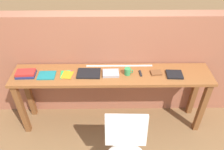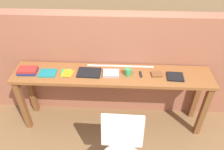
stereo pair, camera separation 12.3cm
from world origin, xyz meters
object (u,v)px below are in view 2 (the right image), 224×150
object	(u,v)px
magazine_cycling	(48,73)
book_repair_rightmost	(175,77)
pamphlet_pile_colourful	(67,73)
book_open_centre	(89,73)
multitool_folded	(141,74)
book_stack_leftmost	(28,70)
leather_journal_brown	(157,74)
mug	(128,72)
chair_white_moulded	(122,150)

from	to	relation	value
magazine_cycling	book_repair_rightmost	xyz separation A→B (m)	(1.58, -0.01, 0.01)
pamphlet_pile_colourful	book_open_centre	bearing A→B (deg)	2.54
multitool_folded	book_repair_rightmost	bearing A→B (deg)	-4.66
book_repair_rightmost	book_stack_leftmost	bearing A→B (deg)	-177.87
magazine_cycling	book_repair_rightmost	world-z (taller)	book_repair_rightmost
pamphlet_pile_colourful	multitool_folded	world-z (taller)	multitool_folded
leather_journal_brown	book_repair_rightmost	world-z (taller)	book_repair_rightmost
magazine_cycling	mug	size ratio (longest dim) A/B	1.91
chair_white_moulded	book_stack_leftmost	xyz separation A→B (m)	(-1.20, 0.83, 0.38)
book_repair_rightmost	multitool_folded	bearing A→B (deg)	178.13
book_open_centre	book_repair_rightmost	bearing A→B (deg)	-0.49
mug	leather_journal_brown	distance (m)	0.36
book_stack_leftmost	pamphlet_pile_colourful	world-z (taller)	book_stack_leftmost
multitool_folded	leather_journal_brown	bearing A→B (deg)	1.24
book_open_centre	book_stack_leftmost	bearing A→B (deg)	-177.48
pamphlet_pile_colourful	book_stack_leftmost	bearing A→B (deg)	-179.74
book_stack_leftmost	book_repair_rightmost	bearing A→B (deg)	-0.67
magazine_cycling	book_repair_rightmost	bearing A→B (deg)	-1.32
magazine_cycling	pamphlet_pile_colourful	distance (m)	0.24
pamphlet_pile_colourful	book_repair_rightmost	world-z (taller)	book_repair_rightmost
mug	magazine_cycling	bearing A→B (deg)	-178.92
mug	multitool_folded	xyz separation A→B (m)	(0.16, 0.01, -0.04)
book_open_centre	multitool_folded	distance (m)	0.64
chair_white_moulded	mug	distance (m)	0.92
chair_white_moulded	pamphlet_pile_colourful	bearing A→B (deg)	130.18
book_stack_leftmost	book_open_centre	size ratio (longest dim) A/B	0.82
chair_white_moulded	mug	bearing A→B (deg)	86.02
book_open_centre	mug	size ratio (longest dim) A/B	2.60
mug	leather_journal_brown	bearing A→B (deg)	1.98
book_open_centre	leather_journal_brown	distance (m)	0.84
pamphlet_pile_colourful	leather_journal_brown	distance (m)	1.11
mug	leather_journal_brown	size ratio (longest dim) A/B	0.85
pamphlet_pile_colourful	multitool_folded	size ratio (longest dim) A/B	1.67
book_stack_leftmost	book_open_centre	bearing A→B (deg)	1.07
pamphlet_pile_colourful	multitool_folded	bearing A→B (deg)	0.65
book_stack_leftmost	leather_journal_brown	xyz separation A→B (m)	(1.61, 0.02, -0.01)
book_stack_leftmost	multitool_folded	world-z (taller)	book_stack_leftmost
leather_journal_brown	book_repair_rightmost	bearing A→B (deg)	-15.37
book_stack_leftmost	multitool_folded	size ratio (longest dim) A/B	2.14
book_stack_leftmost	multitool_folded	xyz separation A→B (m)	(1.42, 0.01, -0.02)
book_stack_leftmost	pamphlet_pile_colourful	xyz separation A→B (m)	(0.50, 0.00, -0.02)
magazine_cycling	chair_white_moulded	bearing A→B (deg)	-41.79
multitool_folded	leather_journal_brown	distance (m)	0.20
chair_white_moulded	magazine_cycling	distance (m)	1.29
magazine_cycling	book_stack_leftmost	bearing A→B (deg)	175.73
mug	leather_journal_brown	xyz separation A→B (m)	(0.36, 0.01, -0.03)
leather_journal_brown	book_repair_rightmost	distance (m)	0.22
chair_white_moulded	book_stack_leftmost	world-z (taller)	book_stack_leftmost
pamphlet_pile_colourful	leather_journal_brown	size ratio (longest dim) A/B	1.42
chair_white_moulded	magazine_cycling	world-z (taller)	magazine_cycling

